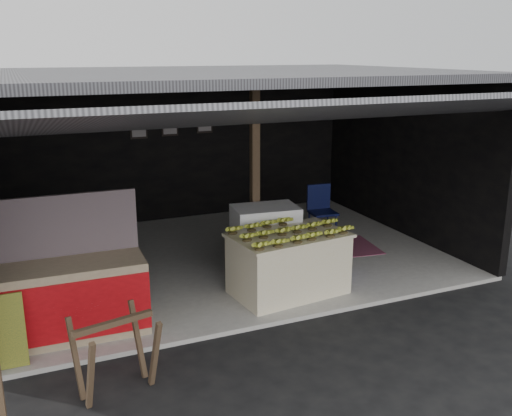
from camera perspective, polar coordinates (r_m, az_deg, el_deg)
name	(u,v)px	position (r m, az deg, el deg)	size (l,w,h in m)	color
ground	(292,323)	(7.34, 3.62, -11.37)	(80.00, 80.00, 0.00)	black
concrete_slab	(224,257)	(9.43, -3.24, -4.89)	(7.00, 5.00, 0.06)	gray
shophouse	(215,129)	(9.22, -4.10, 7.90)	(7.40, 7.29, 3.02)	black
banana_table	(288,263)	(7.86, 3.26, -5.55)	(1.65, 1.13, 0.86)	beige
banana_pile	(289,228)	(7.70, 3.32, -2.00)	(1.44, 0.86, 0.17)	gold
white_crate	(265,241)	(8.49, 0.94, -3.27)	(1.00, 0.73, 1.04)	white
neighbor_stall	(76,295)	(7.07, -17.52, -8.26)	(1.61, 0.75, 1.64)	#998466
sawhorse	(115,348)	(5.90, -13.92, -13.41)	(0.85, 0.84, 0.80)	#473423
water_barrel	(334,258)	(8.69, 7.79, -4.96)	(0.32, 0.32, 0.47)	#0F0D91
plastic_chair	(321,206)	(10.27, 6.49, 0.17)	(0.49, 0.49, 0.94)	#0A0E37
magenta_rug	(332,248)	(9.80, 7.64, -3.99)	(1.50, 1.00, 0.01)	maroon
picture_frames	(171,125)	(11.17, -8.46, 8.22)	(1.62, 0.04, 0.46)	black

